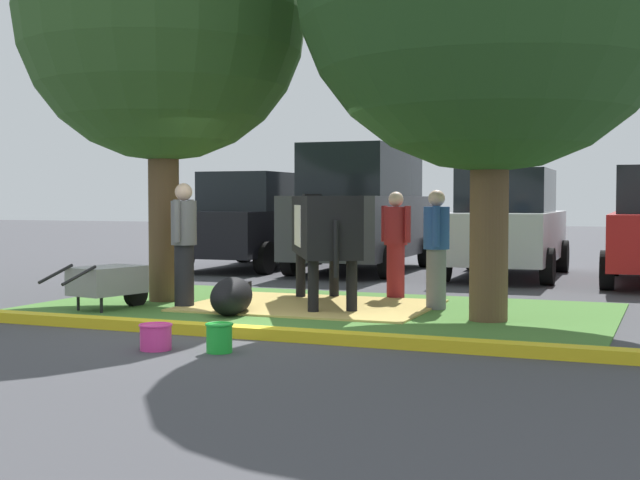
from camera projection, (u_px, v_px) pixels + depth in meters
name	position (u px, v px, depth m)	size (l,w,h in m)	color
ground_plane	(234.00, 327.00, 9.97)	(80.00, 80.00, 0.00)	#424247
grass_island	(314.00, 310.00, 11.48)	(7.59, 4.40, 0.02)	#477A33
curb_yellow	(229.00, 331.00, 9.30)	(8.79, 0.24, 0.12)	yellow
hay_bedding	(312.00, 306.00, 11.76)	(3.20, 2.40, 0.04)	tan
shade_tree_left	(162.00, 18.00, 12.25)	(4.05, 4.05, 6.04)	brown
cow_holstein	(324.00, 226.00, 11.96)	(1.87, 2.90, 1.54)	black
calf_lying	(232.00, 296.00, 11.01)	(0.74, 1.33, 0.48)	black
person_handler	(436.00, 246.00, 11.45)	(0.34, 0.52, 1.58)	slate
person_visitor_near	(396.00, 242.00, 12.63)	(0.49, 0.34, 1.57)	maroon
person_visitor_far	(184.00, 241.00, 11.62)	(0.34, 0.53, 1.67)	black
wheelbarrow	(109.00, 281.00, 11.46)	(0.82, 1.62, 0.63)	gray
bucket_pink	(156.00, 336.00, 8.47)	(0.33, 0.33, 0.25)	#EA3893
bucket_green	(219.00, 337.00, 8.32)	(0.27, 0.27, 0.28)	green
sedan_blue	(253.00, 222.00, 18.58)	(2.13, 4.46, 2.02)	black
suv_dark_grey	(363.00, 209.00, 17.64)	(2.24, 4.66, 2.52)	#3D3D42
sedan_silver	(507.00, 224.00, 16.45)	(2.13, 4.46, 2.02)	silver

